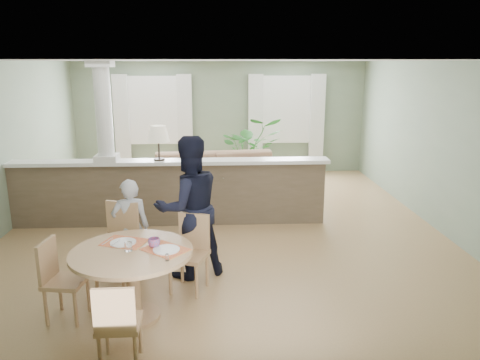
{
  "coord_description": "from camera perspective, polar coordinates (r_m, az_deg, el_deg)",
  "views": [
    {
      "loc": [
        -0.12,
        -7.39,
        2.68
      ],
      "look_at": [
        0.22,
        -1.0,
        1.06
      ],
      "focal_mm": 35.0,
      "sensor_mm": 36.0,
      "label": 1
    }
  ],
  "objects": [
    {
      "name": "ground",
      "position": [
        7.86,
        -1.97,
        -5.73
      ],
      "size": [
        8.0,
        8.0,
        0.0
      ],
      "primitive_type": "plane",
      "color": "#A68357",
      "rests_on": "ground"
    },
    {
      "name": "room_shell",
      "position": [
        8.07,
        -2.38,
        8.02
      ],
      "size": [
        7.02,
        8.02,
        2.71
      ],
      "color": "gray",
      "rests_on": "ground"
    },
    {
      "name": "pony_wall",
      "position": [
        7.89,
        -9.22,
        -0.46
      ],
      "size": [
        5.32,
        0.38,
        2.7
      ],
      "color": "brown",
      "rests_on": "ground"
    },
    {
      "name": "sofa",
      "position": [
        9.26,
        -2.89,
        0.29
      ],
      "size": [
        3.21,
        1.49,
        0.91
      ],
      "primitive_type": "imported",
      "rotation": [
        0.0,
        0.0,
        0.09
      ],
      "color": "brown",
      "rests_on": "ground"
    },
    {
      "name": "houseplant",
      "position": [
        10.52,
        1.39,
        3.69
      ],
      "size": [
        1.5,
        1.34,
        1.52
      ],
      "primitive_type": "imported",
      "rotation": [
        0.0,
        0.0,
        0.12
      ],
      "color": "#2F6D2B",
      "rests_on": "ground"
    },
    {
      "name": "dining_table",
      "position": [
        5.12,
        -12.89,
        -10.0
      ],
      "size": [
        1.28,
        1.28,
        0.87
      ],
      "rotation": [
        0.0,
        0.0,
        -0.34
      ],
      "color": "tan",
      "rests_on": "ground"
    },
    {
      "name": "chair_far_boy",
      "position": [
        6.01,
        -14.58,
        -7.0
      ],
      "size": [
        0.57,
        0.57,
        1.0
      ],
      "rotation": [
        0.0,
        0.0,
        -0.32
      ],
      "color": "tan",
      "rests_on": "ground"
    },
    {
      "name": "chair_far_man",
      "position": [
        5.7,
        -6.02,
        -8.32
      ],
      "size": [
        0.53,
        0.53,
        0.92
      ],
      "rotation": [
        0.0,
        0.0,
        -0.36
      ],
      "color": "tan",
      "rests_on": "ground"
    },
    {
      "name": "chair_near",
      "position": [
        4.42,
        -14.7,
        -16.39
      ],
      "size": [
        0.39,
        0.39,
        0.84
      ],
      "rotation": [
        0.0,
        0.0,
        3.16
      ],
      "color": "tan",
      "rests_on": "ground"
    },
    {
      "name": "chair_side",
      "position": [
        5.39,
        -21.21,
        -10.87
      ],
      "size": [
        0.45,
        0.45,
        0.88
      ],
      "rotation": [
        0.0,
        0.0,
        1.42
      ],
      "color": "tan",
      "rests_on": "ground"
    },
    {
      "name": "child_person",
      "position": [
        6.11,
        -13.17,
        -5.73
      ],
      "size": [
        0.51,
        0.38,
        1.28
      ],
      "primitive_type": "imported",
      "rotation": [
        0.0,
        0.0,
        3.31
      ],
      "color": "#A8A8AD",
      "rests_on": "ground"
    },
    {
      "name": "man_person",
      "position": [
        5.91,
        -6.23,
        -3.34
      ],
      "size": [
        1.08,
        0.98,
        1.82
      ],
      "primitive_type": "imported",
      "rotation": [
        0.0,
        0.0,
        3.54
      ],
      "color": "black",
      "rests_on": "ground"
    }
  ]
}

